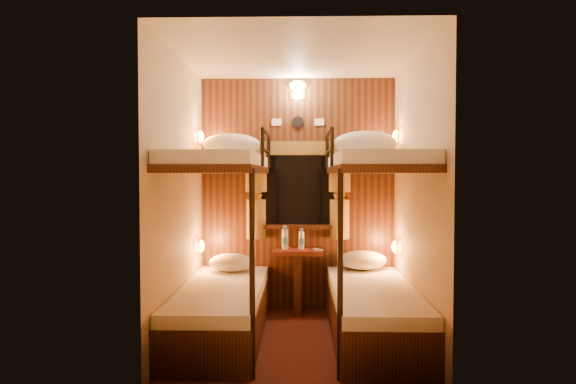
{
  "coord_description": "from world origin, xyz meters",
  "views": [
    {
      "loc": [
        0.03,
        -4.3,
        1.41
      ],
      "look_at": [
        -0.08,
        0.15,
        1.26
      ],
      "focal_mm": 32.0,
      "sensor_mm": 36.0,
      "label": 1
    }
  ],
  "objects_px": {
    "bunk_right": "(373,274)",
    "bottle_left": "(285,239)",
    "bottle_right": "(301,240)",
    "table": "(298,273)",
    "bunk_left": "(222,273)"
  },
  "relations": [
    {
      "from": "bottle_right",
      "to": "table",
      "type": "bearing_deg",
      "value": -173.38
    },
    {
      "from": "table",
      "to": "bottle_right",
      "type": "distance_m",
      "value": 0.33
    },
    {
      "from": "bunk_left",
      "to": "table",
      "type": "relative_size",
      "value": 2.9
    },
    {
      "from": "bunk_right",
      "to": "bottle_right",
      "type": "relative_size",
      "value": 8.77
    },
    {
      "from": "bunk_left",
      "to": "bunk_right",
      "type": "distance_m",
      "value": 1.3
    },
    {
      "from": "bunk_right",
      "to": "bottle_right",
      "type": "bearing_deg",
      "value": 127.85
    },
    {
      "from": "bunk_left",
      "to": "bunk_right",
      "type": "relative_size",
      "value": 1.0
    },
    {
      "from": "table",
      "to": "bottle_left",
      "type": "height_order",
      "value": "bottle_left"
    },
    {
      "from": "table",
      "to": "bunk_left",
      "type": "bearing_deg",
      "value": -129.67
    },
    {
      "from": "bunk_left",
      "to": "bottle_left",
      "type": "xyz_separation_m",
      "value": [
        0.52,
        0.79,
        0.2
      ]
    },
    {
      "from": "bunk_left",
      "to": "bottle_left",
      "type": "relative_size",
      "value": 7.83
    },
    {
      "from": "bunk_left",
      "to": "bottle_right",
      "type": "bearing_deg",
      "value": 48.89
    },
    {
      "from": "bottle_right",
      "to": "bunk_left",
      "type": "bearing_deg",
      "value": -131.11
    },
    {
      "from": "bunk_right",
      "to": "bottle_left",
      "type": "distance_m",
      "value": 1.12
    },
    {
      "from": "table",
      "to": "bottle_right",
      "type": "bearing_deg",
      "value": 6.62
    }
  ]
}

